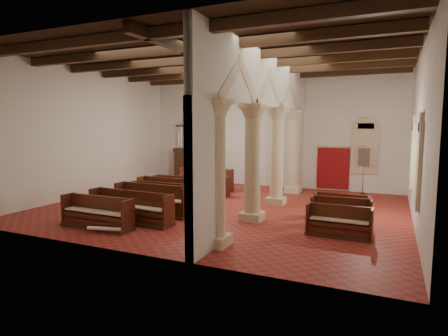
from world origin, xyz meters
TOP-DOWN VIEW (x-y plane):
  - floor at (0.00, 0.00)m, footprint 14.00×14.00m
  - ceiling at (0.00, 0.00)m, footprint 14.00×14.00m
  - wall_back at (0.00, 6.00)m, footprint 14.00×0.02m
  - wall_front at (0.00, -6.00)m, footprint 14.00×0.02m
  - wall_left at (-7.00, 0.00)m, footprint 0.02×12.00m
  - wall_right at (7.00, 0.00)m, footprint 0.02×12.00m
  - ceiling_beams at (0.00, 0.00)m, footprint 13.80×11.80m
  - arcade at (1.80, 0.00)m, footprint 0.90×11.90m
  - window_right_a at (6.98, -1.50)m, footprint 0.03×1.00m
  - window_right_b at (6.98, 2.50)m, footprint 0.03×1.00m
  - window_back at (5.00, 5.98)m, footprint 1.00×0.03m
  - pipe_organ at (-4.50, 5.50)m, footprint 2.10×0.85m
  - lectern at (-2.95, 5.49)m, footprint 0.55×0.58m
  - dossal_curtain at (3.50, 5.92)m, footprint 1.80×0.07m
  - processional_banner at (5.00, 5.49)m, footprint 0.53×0.68m
  - hymnal_box_a at (-1.63, -4.07)m, footprint 0.36×0.30m
  - hymnal_box_b at (-0.90, -1.81)m, footprint 0.37×0.33m
  - hymnal_box_c at (-1.01, -0.79)m, footprint 0.39×0.34m
  - tube_heater_a at (-1.84, -4.92)m, footprint 1.13×0.39m
  - tube_heater_b at (-2.44, -3.70)m, footprint 1.10×0.52m
  - nave_pew_0 at (-2.54, -4.48)m, footprint 2.66×0.75m
  - nave_pew_1 at (-1.99, -3.45)m, footprint 3.33×0.88m
  - nave_pew_2 at (-1.96, -2.17)m, footprint 3.13×0.82m
  - nave_pew_3 at (-2.04, -1.19)m, footprint 3.21×0.76m
  - nave_pew_4 at (-2.42, -0.22)m, footprint 3.16×0.86m
  - nave_pew_5 at (-2.50, 0.85)m, footprint 2.83×0.83m
  - nave_pew_6 at (-1.98, 2.07)m, footprint 2.54×0.65m
  - nave_pew_7 at (-2.49, 3.32)m, footprint 2.91×0.89m
  - aisle_pew_0 at (4.85, -2.21)m, footprint 1.94×0.67m
  - aisle_pew_1 at (4.78, -1.14)m, footprint 1.95×0.73m
  - aisle_pew_2 at (4.69, -0.27)m, footprint 1.92×0.76m

SIDE VIEW (x-z plane):
  - floor at x=0.00m, z-range 0.00..0.00m
  - tube_heater_a at x=-1.84m, z-range 0.10..0.22m
  - tube_heater_b at x=-2.44m, z-range 0.10..0.22m
  - hymnal_box_b at x=-0.90m, z-range 0.10..0.41m
  - hymnal_box_c at x=-1.01m, z-range 0.10..0.44m
  - hymnal_box_a at x=-1.63m, z-range 0.10..0.45m
  - aisle_pew_0 at x=4.85m, z-range -0.16..0.79m
  - nave_pew_6 at x=-1.98m, z-range -0.16..0.80m
  - aisle_pew_2 at x=4.69m, z-range -0.16..0.80m
  - aisle_pew_1 at x=4.78m, z-range -0.16..0.83m
  - nave_pew_5 at x=-2.50m, z-range -0.17..0.85m
  - nave_pew_3 at x=-2.04m, z-range -0.18..0.86m
  - nave_pew_0 at x=-2.54m, z-range -0.18..0.87m
  - nave_pew_4 at x=-2.42m, z-range -0.18..0.90m
  - nave_pew_1 at x=-1.99m, z-range -0.19..0.90m
  - nave_pew_2 at x=-1.96m, z-range -0.19..0.94m
  - nave_pew_7 at x=-2.49m, z-range -0.19..0.95m
  - lectern at x=-2.95m, z-range -0.10..1.05m
  - processional_banner at x=5.00m, z-range -0.41..2.02m
  - dossal_curtain at x=3.50m, z-range 0.08..2.25m
  - pipe_organ at x=-4.50m, z-range -0.83..3.57m
  - window_right_a at x=6.98m, z-range 1.10..3.30m
  - window_right_b at x=6.98m, z-range 1.10..3.30m
  - window_back at x=5.00m, z-range 1.10..3.30m
  - wall_back at x=0.00m, z-range 0.00..6.00m
  - wall_front at x=0.00m, z-range 0.00..6.00m
  - wall_left at x=-7.00m, z-range 0.00..6.00m
  - wall_right at x=7.00m, z-range 0.00..6.00m
  - arcade at x=1.80m, z-range 0.56..6.56m
  - ceiling_beams at x=0.00m, z-range 5.67..5.97m
  - ceiling at x=0.00m, z-range 6.00..6.00m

